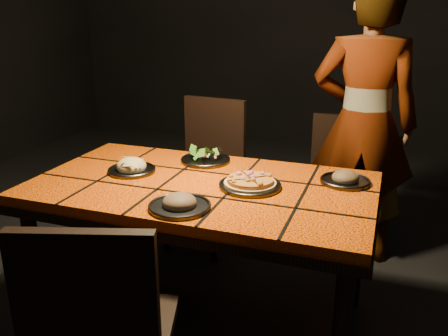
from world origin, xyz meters
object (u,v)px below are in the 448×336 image
(dining_table, at_px, (202,198))
(plate_pizza, at_px, (250,184))
(diner, at_px, (364,124))
(plate_pasta, at_px, (132,168))
(chair_far_right, at_px, (339,174))
(chair_far_left, at_px, (208,163))
(chair_near, at_px, (101,330))

(dining_table, relative_size, plate_pizza, 4.76)
(diner, relative_size, plate_pasta, 7.22)
(chair_far_right, bearing_deg, plate_pizza, -109.76)
(dining_table, bearing_deg, plate_pizza, 5.12)
(chair_far_left, distance_m, plate_pizza, 1.00)
(chair_far_left, xyz_separation_m, plate_pizza, (0.53, -0.81, 0.21))
(chair_near, xyz_separation_m, plate_pasta, (-0.39, 0.90, 0.22))
(plate_pizza, relative_size, plate_pasta, 1.42)
(chair_near, bearing_deg, plate_pasta, -84.07)
(chair_far_left, xyz_separation_m, diner, (0.96, 0.14, 0.31))
(chair_far_left, bearing_deg, plate_pasta, -90.67)
(dining_table, xyz_separation_m, chair_far_left, (-0.30, 0.83, -0.11))
(chair_far_left, relative_size, chair_far_right, 1.11)
(diner, xyz_separation_m, plate_pasta, (-1.05, -0.95, -0.10))
(chair_near, distance_m, plate_pizza, 0.95)
(chair_far_left, relative_size, plate_pizza, 2.86)
(diner, height_order, plate_pasta, diner)
(chair_far_left, bearing_deg, chair_far_right, 20.92)
(chair_near, distance_m, plate_pasta, 1.00)
(dining_table, xyz_separation_m, diner, (0.66, 0.98, 0.20))
(dining_table, height_order, chair_far_left, chair_far_left)
(chair_far_right, relative_size, plate_pizza, 2.58)
(chair_far_left, bearing_deg, dining_table, -64.35)
(chair_near, relative_size, plate_pizza, 2.81)
(plate_pasta, bearing_deg, chair_far_right, 48.15)
(chair_near, xyz_separation_m, diner, (0.66, 1.84, 0.32))
(chair_far_left, bearing_deg, diner, 14.05)
(chair_far_left, bearing_deg, plate_pizza, -50.96)
(chair_near, relative_size, chair_far_right, 1.09)
(chair_far_right, distance_m, diner, 0.40)
(dining_table, xyz_separation_m, plate_pasta, (-0.39, 0.03, 0.10))
(chair_far_right, xyz_separation_m, diner, (0.13, -0.09, 0.37))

